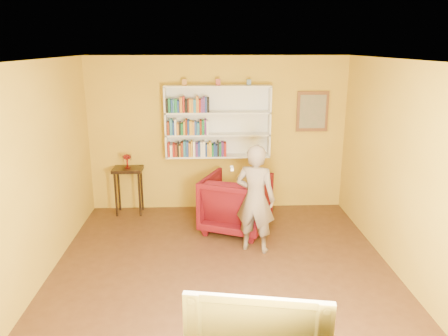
{
  "coord_description": "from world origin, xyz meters",
  "views": [
    {
      "loc": [
        -0.19,
        -5.03,
        2.87
      ],
      "look_at": [
        0.04,
        0.75,
        1.23
      ],
      "focal_mm": 35.0,
      "sensor_mm": 36.0,
      "label": 1
    }
  ],
  "objects_px": {
    "console_table": "(128,176)",
    "bookshelf": "(218,122)",
    "ruby_lustre": "(127,158)",
    "armchair": "(236,203)",
    "television": "(258,326)",
    "person": "(255,199)"
  },
  "relations": [
    {
      "from": "console_table",
      "to": "bookshelf",
      "type": "bearing_deg",
      "value": 5.84
    },
    {
      "from": "bookshelf",
      "to": "ruby_lustre",
      "type": "height_order",
      "value": "bookshelf"
    },
    {
      "from": "console_table",
      "to": "armchair",
      "type": "height_order",
      "value": "armchair"
    },
    {
      "from": "ruby_lustre",
      "to": "television",
      "type": "bearing_deg",
      "value": -68.93
    },
    {
      "from": "person",
      "to": "ruby_lustre",
      "type": "bearing_deg",
      "value": -14.11
    },
    {
      "from": "console_table",
      "to": "person",
      "type": "distance_m",
      "value": 2.55
    },
    {
      "from": "person",
      "to": "console_table",
      "type": "bearing_deg",
      "value": -14.11
    },
    {
      "from": "armchair",
      "to": "television",
      "type": "distance_m",
      "value": 3.73
    },
    {
      "from": "person",
      "to": "television",
      "type": "distance_m",
      "value": 2.99
    },
    {
      "from": "armchair",
      "to": "television",
      "type": "xyz_separation_m",
      "value": [
        -0.09,
        -3.71,
        0.41
      ]
    },
    {
      "from": "bookshelf",
      "to": "ruby_lustre",
      "type": "xyz_separation_m",
      "value": [
        -1.56,
        -0.16,
        -0.6
      ]
    },
    {
      "from": "bookshelf",
      "to": "person",
      "type": "xyz_separation_m",
      "value": [
        0.48,
        -1.69,
        -0.81
      ]
    },
    {
      "from": "console_table",
      "to": "ruby_lustre",
      "type": "distance_m",
      "value": 0.32
    },
    {
      "from": "bookshelf",
      "to": "television",
      "type": "height_order",
      "value": "bookshelf"
    },
    {
      "from": "television",
      "to": "armchair",
      "type": "bearing_deg",
      "value": 98.56
    },
    {
      "from": "console_table",
      "to": "armchair",
      "type": "xyz_separation_m",
      "value": [
        1.83,
        -0.79,
        -0.23
      ]
    },
    {
      "from": "console_table",
      "to": "person",
      "type": "relative_size",
      "value": 0.53
    },
    {
      "from": "ruby_lustre",
      "to": "armchair",
      "type": "relative_size",
      "value": 0.24
    },
    {
      "from": "bookshelf",
      "to": "person",
      "type": "bearing_deg",
      "value": -74.04
    },
    {
      "from": "ruby_lustre",
      "to": "armchair",
      "type": "height_order",
      "value": "ruby_lustre"
    },
    {
      "from": "console_table",
      "to": "television",
      "type": "xyz_separation_m",
      "value": [
        1.73,
        -4.5,
        0.18
      ]
    },
    {
      "from": "person",
      "to": "television",
      "type": "bearing_deg",
      "value": 106.75
    }
  ]
}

